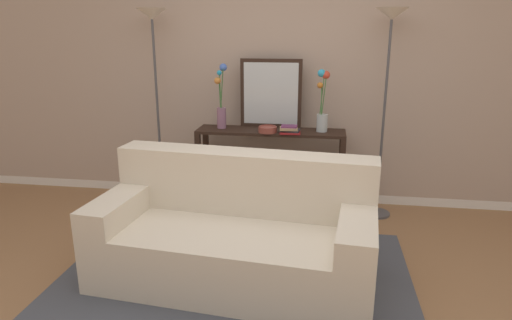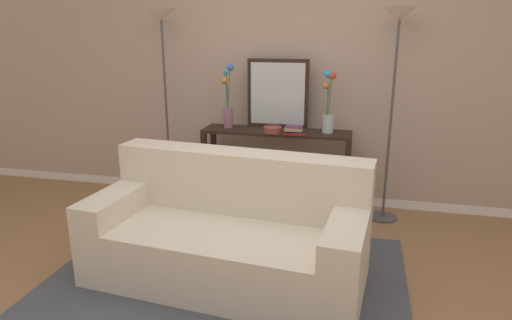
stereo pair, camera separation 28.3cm
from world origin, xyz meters
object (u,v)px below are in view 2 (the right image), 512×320
Objects in this scene: book_stack at (294,130)px; floor_lamp_left at (163,53)px; floor_lamp_right at (396,57)px; vase_short_flowers at (329,107)px; vase_tall_flowers at (228,101)px; book_row_under_console at (239,200)px; console_table at (276,155)px; fruit_bowl at (273,129)px; wall_mirror at (278,94)px; couch at (229,237)px.

floor_lamp_left is at bearing 175.46° from book_stack.
vase_short_flowers is (-0.56, 0.02, -0.46)m from floor_lamp_right.
book_row_under_console is (0.11, -0.02, -1.01)m from vase_tall_flowers.
vase_short_flowers is 1.31m from book_row_under_console.
console_table is 3.47× the size of book_row_under_console.
fruit_bowl is (-0.50, -0.12, -0.21)m from vase_short_flowers.
fruit_bowl is at bearing 178.30° from book_stack.
floor_lamp_left is at bearing -177.72° from vase_tall_flowers.
floor_lamp_right is at bearing 6.96° from book_stack.
floor_lamp_right is 9.54× the size of book_stack.
wall_mirror is 1.15m from book_row_under_console.
couch is 1.36m from console_table.
floor_lamp_left is at bearing -179.16° from vase_short_flowers.
console_table is 1.48m from floor_lamp_left.
book_stack is 0.49× the size of book_row_under_console.
vase_short_flowers is (0.48, 0.02, 0.49)m from console_table.
console_table is at bearing 86.42° from couch.
floor_lamp_left is at bearing -179.87° from console_table.
wall_mirror is 1.14× the size of vase_short_flowers.
couch is at bearing -92.54° from wall_mirror.
floor_lamp_left is at bearing 180.00° from floor_lamp_right.
book_stack reaches higher than book_row_under_console.
floor_lamp_left is 2.17m from floor_lamp_right.
floor_lamp_right is 3.31× the size of vase_short_flowers.
vase_tall_flowers is at bearing 169.10° from book_stack.
fruit_bowl is at bearing -14.79° from vase_tall_flowers.
wall_mirror reaches higher than couch.
floor_lamp_right is 1.26m from fruit_bowl.
console_table is 0.35m from book_stack.
console_table is at bearing -0.00° from book_row_under_console.
fruit_bowl is at bearing -166.31° from vase_short_flowers.
floor_lamp_right is 10.97× the size of fruit_bowl.
console_table is 7.08× the size of book_stack.
vase_short_flowers reaches higher than couch.
wall_mirror is at bearing 166.78° from vase_short_flowers.
fruit_bowl is at bearing -15.63° from book_row_under_console.
floor_lamp_right is 2.03m from book_row_under_console.
floor_lamp_left is 3.32× the size of vase_short_flowers.
floor_lamp_right reaches higher than wall_mirror.
vase_short_flowers is (0.97, -0.00, -0.03)m from vase_tall_flowers.
book_row_under_console is (-0.86, -0.02, -0.99)m from vase_short_flowers.
floor_lamp_right is (1.04, -0.00, 0.95)m from console_table.
floor_lamp_left is (-1.13, -0.00, 0.95)m from console_table.
vase_tall_flowers is 3.54× the size of fruit_bowl.
vase_tall_flowers is 0.72m from book_stack.
console_table is at bearing 0.13° from floor_lamp_left.
console_table is 8.15× the size of fruit_bowl.
console_table is at bearing 80.71° from fruit_bowl.
vase_tall_flowers reaches higher than couch.
couch reaches higher than book_row_under_console.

